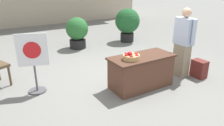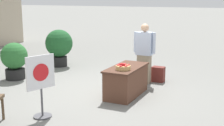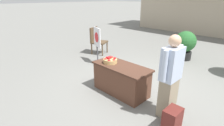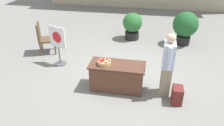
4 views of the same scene
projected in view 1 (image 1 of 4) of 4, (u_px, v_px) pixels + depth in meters
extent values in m
plane|color=slate|center=(128.00, 76.00, 5.31)|extent=(120.00, 120.00, 0.00)
cube|color=brown|center=(141.00, 72.00, 4.68)|extent=(1.32, 0.61, 0.66)
cube|color=#492C20|center=(142.00, 57.00, 4.55)|extent=(1.41, 0.65, 0.04)
cylinder|color=tan|center=(131.00, 57.00, 4.33)|extent=(0.34, 0.34, 0.10)
sphere|color=red|center=(136.00, 54.00, 4.38)|extent=(0.08, 0.08, 0.08)
sphere|color=#A30F14|center=(130.00, 53.00, 4.43)|extent=(0.08, 0.08, 0.08)
sphere|color=red|center=(126.00, 54.00, 4.38)|extent=(0.08, 0.08, 0.08)
sphere|color=#A30F14|center=(126.00, 56.00, 4.26)|extent=(0.08, 0.08, 0.08)
sphere|color=red|center=(131.00, 57.00, 4.20)|extent=(0.08, 0.08, 0.08)
sphere|color=red|center=(137.00, 56.00, 4.26)|extent=(0.08, 0.08, 0.08)
sphere|color=red|center=(131.00, 54.00, 4.27)|extent=(0.08, 0.08, 0.08)
sphere|color=red|center=(129.00, 54.00, 4.31)|extent=(0.08, 0.08, 0.08)
cube|color=gray|center=(181.00, 60.00, 5.25)|extent=(0.24, 0.34, 0.78)
cube|color=silver|center=(185.00, 31.00, 5.00)|extent=(0.26, 0.42, 0.61)
sphere|color=tan|center=(187.00, 13.00, 4.86)|extent=(0.22, 0.22, 0.22)
cylinder|color=silver|center=(194.00, 32.00, 4.79)|extent=(0.09, 0.09, 0.57)
cylinder|color=silver|center=(176.00, 28.00, 5.20)|extent=(0.09, 0.09, 0.57)
cube|color=maroon|center=(199.00, 69.00, 5.20)|extent=(0.24, 0.34, 0.42)
cylinder|color=#4C4C51|center=(38.00, 91.00, 4.57)|extent=(0.36, 0.36, 0.03)
cylinder|color=#4C4C51|center=(36.00, 78.00, 4.47)|extent=(0.04, 0.04, 0.55)
cube|color=silver|center=(32.00, 50.00, 4.25)|extent=(0.58, 0.24, 0.66)
cylinder|color=red|center=(32.00, 50.00, 4.24)|extent=(0.32, 0.12, 0.34)
cylinder|color=brown|center=(10.00, 76.00, 4.77)|extent=(0.05, 0.05, 0.45)
cylinder|color=black|center=(127.00, 37.00, 8.31)|extent=(0.50, 0.50, 0.33)
sphere|color=#1E5628|center=(127.00, 21.00, 8.09)|extent=(0.91, 0.91, 0.91)
cylinder|color=black|center=(78.00, 44.00, 7.50)|extent=(0.55, 0.55, 0.30)
sphere|color=#28662D|center=(77.00, 29.00, 7.31)|extent=(0.75, 0.75, 0.75)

